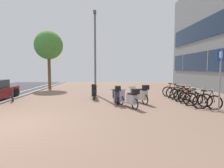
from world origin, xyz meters
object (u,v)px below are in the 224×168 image
Objects in this scene: parking_sign at (220,74)px; bicycle_rack_03 at (186,96)px; bicycle_rack_05 at (177,93)px; street_tree at (49,46)px; scooter_near at (117,95)px; lamp_post at (95,49)px; bicycle_rack_04 at (180,94)px; bicycle_rack_01 at (198,100)px; bicycle_rack_02 at (190,98)px; scooter_far at (141,94)px; bicycle_rack_00 at (207,102)px; scooter_extra at (130,98)px; bicycle_rack_06 at (173,92)px; bollard_far at (12,95)px; scooter_mid at (94,92)px.

bicycle_rack_03 is at bearing 99.59° from parking_sign.
bicycle_rack_05 is 0.26× the size of street_tree.
bicycle_rack_05 is 4.32m from scooter_near.
scooter_near is at bearing -52.26° from street_tree.
scooter_near is at bearing -69.11° from lamp_post.
bicycle_rack_01 is at bearing -87.21° from bicycle_rack_04.
bicycle_rack_02 is 0.64m from bicycle_rack_03.
scooter_near is at bearing 154.76° from parking_sign.
lamp_post is at bearing 154.49° from bicycle_rack_04.
scooter_far is 5.16m from lamp_post.
lamp_post is at bearing 160.57° from bicycle_rack_05.
bicycle_rack_01 is (-0.14, 0.64, 0.00)m from bicycle_rack_00.
bicycle_rack_03 is 2.66m from scooter_far.
scooter_extra is (-3.39, -1.40, 0.10)m from bicycle_rack_03.
parking_sign is at bearing -76.22° from bicycle_rack_02.
bicycle_rack_06 and scooter_extra have the same top height.
scooter_extra reaches higher than bollard_far.
bicycle_rack_03 is (0.03, 0.64, 0.02)m from bicycle_rack_02.
bicycle_rack_03 is 12.68m from street_tree.
scooter_far is 3.98m from parking_sign.
scooter_mid is (-1.34, 1.75, -0.02)m from scooter_near.
street_tree is (-4.48, 3.99, 0.70)m from lamp_post.
bicycle_rack_04 is 0.24× the size of street_tree.
bicycle_rack_02 is at bearing -6.22° from bollard_far.
scooter_extra is at bearing -157.59° from bicycle_rack_03.
scooter_near is (-3.92, -2.30, 0.11)m from bicycle_rack_06.
scooter_near reaches higher than bicycle_rack_03.
scooter_far reaches higher than scooter_mid.
bicycle_rack_00 is 0.91× the size of bicycle_rack_05.
street_tree reaches higher than bicycle_rack_02.
bicycle_rack_01 is at bearing 102.79° from bicycle_rack_00.
bicycle_rack_02 is at bearing -38.54° from street_tree.
bicycle_rack_01 is 0.64m from bicycle_rack_02.
bicycle_rack_02 is 0.91× the size of bicycle_rack_04.
bicycle_rack_01 is 0.24× the size of street_tree.
bicycle_rack_04 is at bearing -95.26° from bicycle_rack_05.
bicycle_rack_00 is 2.56m from bicycle_rack_04.
scooter_near is 0.30× the size of lamp_post.
bicycle_rack_01 is at bearing -82.60° from bicycle_rack_02.
scooter_near is at bearing -165.36° from bicycle_rack_04.
lamp_post reaches higher than bicycle_rack_06.
bicycle_rack_00 is at bearing -86.22° from bicycle_rack_06.
scooter_far is (-2.60, -0.86, 0.14)m from bicycle_rack_04.
bollard_far is (-0.15, -6.71, -3.61)m from street_tree.
bicycle_rack_05 is at bearing 89.23° from bicycle_rack_03.
scooter_extra is at bearing -141.88° from bicycle_rack_05.
bollard_far is at bearing 164.34° from scooter_extra.
bollard_far is (-6.57, 1.84, -0.06)m from scooter_extra.
scooter_mid reaches higher than bicycle_rack_04.
scooter_mid reaches higher than bollard_far.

